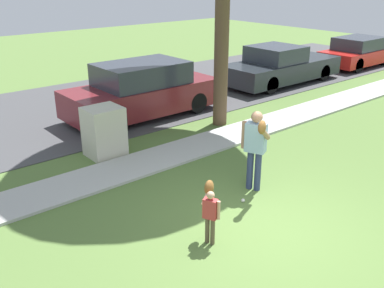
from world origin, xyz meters
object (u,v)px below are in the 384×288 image
(baseball, at_px, (243,200))
(person_child, at_px, (210,205))
(utility_cabinet, at_px, (104,132))
(parked_hatchback_red, at_px, (358,52))
(parked_suv_maroon, at_px, (142,91))
(person_adult, at_px, (256,143))
(parked_pickup_dark, at_px, (280,66))

(baseball, bearing_deg, person_child, -158.77)
(utility_cabinet, distance_m, parked_hatchback_red, 14.34)
(baseball, xyz_separation_m, parked_hatchback_red, (13.35, 5.56, 0.62))
(person_child, relative_size, baseball, 13.47)
(baseball, xyz_separation_m, parked_suv_maroon, (1.53, 5.72, 0.75))
(person_adult, bearing_deg, person_child, -1.70)
(person_adult, bearing_deg, parked_suv_maroon, -123.91)
(person_adult, bearing_deg, parked_pickup_dark, -167.06)
(person_child, relative_size, parked_suv_maroon, 0.21)
(parked_suv_maroon, bearing_deg, parked_hatchback_red, -0.74)
(parked_pickup_dark, bearing_deg, utility_cabinet, -167.35)
(utility_cabinet, relative_size, parked_hatchback_red, 0.30)
(person_adult, distance_m, parked_suv_maroon, 5.59)
(person_child, xyz_separation_m, baseball, (1.34, 0.52, -0.62))
(person_adult, height_order, parked_pickup_dark, person_adult)
(baseball, height_order, parked_hatchback_red, parked_hatchback_red)
(person_adult, relative_size, utility_cabinet, 1.39)
(person_child, relative_size, utility_cabinet, 0.83)
(baseball, distance_m, parked_pickup_dark, 9.87)
(person_adult, distance_m, parked_hatchback_red, 13.90)
(person_child, height_order, utility_cabinet, utility_cabinet)
(person_child, xyz_separation_m, parked_pickup_dark, (9.34, 6.27, 0.02))
(utility_cabinet, height_order, parked_hatchback_red, parked_hatchback_red)
(person_adult, bearing_deg, utility_cabinet, -91.90)
(baseball, distance_m, parked_hatchback_red, 14.48)
(person_adult, bearing_deg, baseball, -0.27)
(person_adult, height_order, parked_hatchback_red, person_adult)
(person_child, height_order, parked_pickup_dark, parked_pickup_dark)
(parked_pickup_dark, bearing_deg, baseball, -144.32)
(parked_pickup_dark, xyz_separation_m, parked_hatchback_red, (5.35, -0.18, -0.01))
(utility_cabinet, distance_m, parked_pickup_dark, 9.10)
(person_child, distance_m, parked_suv_maroon, 6.87)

